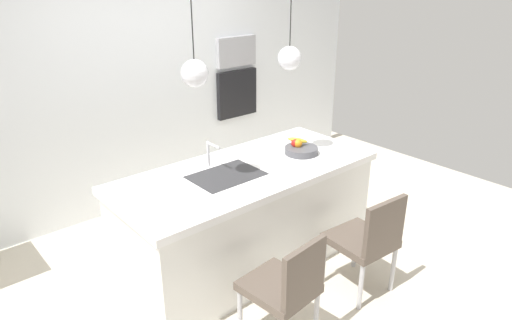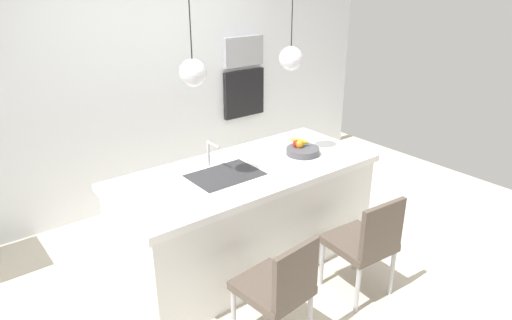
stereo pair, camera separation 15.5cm
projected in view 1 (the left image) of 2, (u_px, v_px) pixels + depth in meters
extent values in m
plane|color=beige|center=(248.00, 259.00, 4.09)|extent=(6.60, 6.60, 0.00)
cube|color=white|center=(146.00, 84.00, 4.75)|extent=(6.00, 0.10, 2.60)
cube|color=white|center=(247.00, 219.00, 3.94)|extent=(2.17, 0.91, 0.82)
cube|color=white|center=(247.00, 172.00, 3.77)|extent=(2.23, 0.97, 0.06)
cube|color=#2D2D30|center=(226.00, 176.00, 3.63)|extent=(0.56, 0.40, 0.02)
cylinder|color=silver|center=(208.00, 154.00, 3.75)|extent=(0.02, 0.02, 0.22)
cylinder|color=silver|center=(214.00, 145.00, 3.66)|extent=(0.02, 0.16, 0.02)
cylinder|color=#4C4C51|center=(301.00, 150.00, 4.06)|extent=(0.29, 0.29, 0.06)
sphere|color=red|center=(295.00, 143.00, 4.06)|extent=(0.08, 0.08, 0.08)
sphere|color=orange|center=(298.00, 143.00, 4.05)|extent=(0.08, 0.08, 0.08)
ellipsoid|color=yellow|center=(298.00, 140.00, 4.07)|extent=(0.17, 0.15, 0.08)
cube|color=#9E9EA3|center=(236.00, 51.00, 5.31)|extent=(0.54, 0.08, 0.34)
cube|color=black|center=(237.00, 93.00, 5.50)|extent=(0.56, 0.08, 0.56)
cube|color=brown|center=(279.00, 287.00, 3.05)|extent=(0.45, 0.49, 0.06)
cube|color=brown|center=(304.00, 273.00, 2.83)|extent=(0.39, 0.07, 0.38)
cylinder|color=#B2B2B7|center=(274.00, 290.00, 3.38)|extent=(0.04, 0.04, 0.40)
cylinder|color=#B2B2B7|center=(240.00, 313.00, 3.15)|extent=(0.04, 0.04, 0.40)
cylinder|color=#B2B2B7|center=(316.00, 316.00, 3.12)|extent=(0.04, 0.04, 0.40)
cube|color=brown|center=(360.00, 240.00, 3.58)|extent=(0.47, 0.49, 0.06)
cube|color=brown|center=(385.00, 226.00, 3.33)|extent=(0.41, 0.07, 0.40)
cylinder|color=#B2B2B7|center=(355.00, 246.00, 3.92)|extent=(0.04, 0.04, 0.40)
cylinder|color=#B2B2B7|center=(324.00, 261.00, 3.72)|extent=(0.04, 0.04, 0.40)
cylinder|color=#B2B2B7|center=(393.00, 269.00, 3.62)|extent=(0.04, 0.04, 0.40)
cylinder|color=#B2B2B7|center=(361.00, 287.00, 3.42)|extent=(0.04, 0.04, 0.40)
sphere|color=silver|center=(195.00, 73.00, 3.15)|extent=(0.19, 0.19, 0.19)
cylinder|color=black|center=(192.00, 13.00, 3.00)|extent=(0.01, 0.01, 0.60)
sphere|color=silver|center=(290.00, 58.00, 3.71)|extent=(0.19, 0.19, 0.19)
cylinder|color=black|center=(291.00, 7.00, 3.56)|extent=(0.01, 0.01, 0.60)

